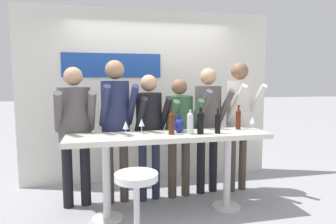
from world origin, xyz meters
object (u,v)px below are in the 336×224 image
person_left (116,115)px  wine_bottle_0 (190,122)px  bar_stool (137,197)px  person_center_left (149,123)px  wine_bottle_1 (218,122)px  wine_bottle_4 (172,122)px  wine_glass_1 (142,123)px  person_center (179,125)px  tasting_table (170,147)px  wine_glass_0 (253,120)px  person_center_right (208,116)px  decorative_vase (179,125)px  person_far_left (75,122)px  wine_glass_2 (126,126)px  wine_bottle_3 (201,121)px  person_right (239,111)px  wine_bottle_2 (238,118)px

person_left → wine_bottle_0: (0.83, -0.53, -0.04)m
person_left → bar_stool: bearing=-93.2°
person_center_left → wine_bottle_1: size_ratio=5.60×
wine_bottle_4 → wine_glass_1: bearing=156.5°
person_center → tasting_table: bearing=-127.1°
wine_glass_1 → wine_bottle_0: bearing=-17.6°
person_center_left → wine_glass_0: size_ratio=9.45×
wine_bottle_0 → wine_glass_1: wine_bottle_0 is taller
person_center_right → wine_glass_0: (0.40, -0.52, 0.00)m
tasting_table → wine_bottle_0: wine_bottle_0 is taller
decorative_vase → person_center_right: bearing=40.8°
person_far_left → wine_glass_1: person_far_left is taller
person_center_left → person_center: (0.42, 0.02, -0.04)m
person_center → wine_glass_2: bearing=-154.8°
person_center_left → decorative_vase: size_ratio=7.60×
person_center → bar_stool: bearing=-133.2°
person_center_left → wine_bottle_0: bearing=-62.6°
wine_glass_1 → wine_glass_2: 0.26m
wine_bottle_1 → wine_bottle_4: wine_bottle_4 is taller
person_far_left → wine_glass_2: (0.58, -0.51, 0.01)m
person_center → wine_glass_1: bearing=-156.2°
bar_stool → person_center_left: (0.30, 1.06, 0.56)m
decorative_vase → tasting_table: bearing=-153.8°
wine_bottle_3 → person_left: bearing=150.8°
wine_bottle_4 → decorative_vase: wine_bottle_4 is taller
person_right → wine_bottle_3: bearing=-152.3°
wine_glass_2 → wine_glass_1: bearing=38.3°
person_center_right → wine_bottle_1: bearing=-110.7°
person_center_right → wine_glass_1: size_ratio=9.98×
person_center → person_far_left: bearing=171.1°
person_far_left → person_left: 0.51m
wine_bottle_4 → tasting_table: bearing=112.0°
person_center_left → wine_bottle_1: person_center_left is taller
person_center → decorative_vase: person_center is taller
bar_stool → tasting_table: bearing=52.0°
person_far_left → wine_bottle_4: bearing=-31.8°
person_left → person_center_right: 1.28m
wine_bottle_1 → wine_bottle_3: wine_bottle_3 is taller
wine_bottle_4 → wine_glass_0: size_ratio=1.78×
wine_glass_1 → wine_bottle_2: bearing=0.5°
wine_bottle_0 → wine_bottle_2: bearing=14.7°
person_center → wine_bottle_2: size_ratio=5.21×
bar_stool → wine_bottle_1: 1.31m
person_far_left → wine_bottle_2: (2.03, -0.35, 0.03)m
person_center → person_right: person_right is taller
person_right → decorative_vase: person_right is taller
person_right → wine_glass_1: (-1.45, -0.40, -0.06)m
person_left → person_far_left: bearing=170.1°
person_right → wine_glass_0: bearing=-105.4°
person_center_right → wine_bottle_2: (0.25, -0.42, 0.02)m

